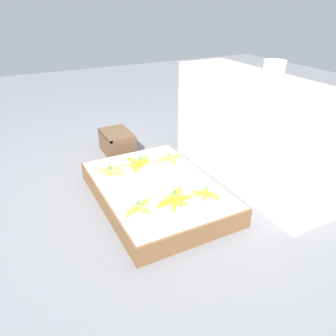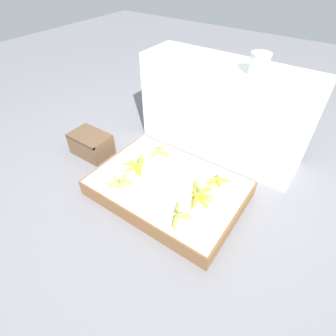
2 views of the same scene
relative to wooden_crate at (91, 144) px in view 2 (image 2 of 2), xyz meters
name	(u,v)px [view 2 (image 2 of 2)]	position (x,y,z in m)	size (l,w,h in m)	color
ground_plane	(168,194)	(0.89, -0.03, -0.11)	(10.00, 10.00, 0.00)	slate
display_platform	(168,188)	(0.89, -0.03, -0.04)	(1.13, 0.78, 0.14)	brown
back_vendor_table	(223,110)	(0.92, 0.75, 0.30)	(1.45, 0.44, 0.81)	white
wooden_crate	(91,144)	(0.00, 0.00, 0.00)	(0.36, 0.24, 0.21)	brown
banana_bunch_front_left	(120,183)	(0.62, -0.26, 0.06)	(0.20, 0.20, 0.09)	#DBCC4C
banana_bunch_front_midleft	(179,216)	(1.14, -0.27, 0.06)	(0.17, 0.22, 0.08)	gold
banana_bunch_middle_left	(137,165)	(0.60, -0.04, 0.06)	(0.22, 0.23, 0.11)	gold
banana_bunch_middle_midleft	(199,195)	(1.16, -0.03, 0.06)	(0.23, 0.26, 0.10)	yellow
banana_bunch_back_left	(160,151)	(0.63, 0.22, 0.06)	(0.17, 0.27, 0.08)	#DBCC4C
banana_bunch_back_midleft	(218,180)	(1.20, 0.18, 0.06)	(0.16, 0.16, 0.08)	gold
glass_jar	(259,64)	(1.18, 0.65, 0.78)	(0.14, 0.14, 0.15)	silver
foam_tray_white	(298,78)	(1.43, 0.73, 0.72)	(0.29, 0.16, 0.02)	white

